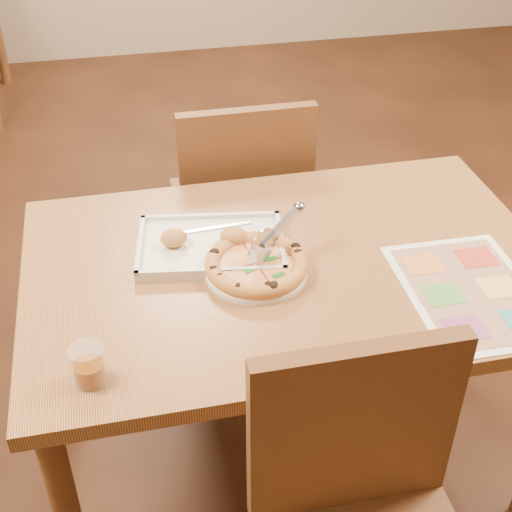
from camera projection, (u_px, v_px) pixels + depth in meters
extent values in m
plane|color=#351D0E|center=(283.00, 450.00, 2.19)|extent=(7.00, 7.00, 0.00)
cube|color=#A67342|center=(289.00, 268.00, 1.78)|extent=(1.30, 0.85, 0.04)
cylinder|color=brown|center=(69.00, 316.00, 2.17)|extent=(0.06, 0.06, 0.68)
cylinder|color=brown|center=(430.00, 267.00, 2.38)|extent=(0.06, 0.06, 0.68)
cube|color=brown|center=(354.00, 432.00, 1.39)|extent=(0.42, 0.04, 0.45)
cube|color=brown|center=(237.00, 207.00, 2.48)|extent=(0.42, 0.42, 0.04)
cube|color=brown|center=(248.00, 177.00, 2.19)|extent=(0.42, 0.04, 0.45)
cylinder|color=white|center=(256.00, 270.00, 1.72)|extent=(0.33, 0.33, 0.01)
cylinder|color=#E2944D|center=(256.00, 267.00, 1.72)|extent=(0.24, 0.24, 0.01)
cylinder|color=#D4C473|center=(256.00, 264.00, 1.71)|extent=(0.21, 0.21, 0.01)
torus|color=#E2944D|center=(256.00, 264.00, 1.71)|extent=(0.25, 0.25, 0.04)
cylinder|color=silver|center=(263.00, 246.00, 1.69)|extent=(0.08, 0.05, 0.09)
cube|color=silver|center=(281.00, 227.00, 1.71)|extent=(0.12, 0.09, 0.07)
cube|color=silver|center=(211.00, 247.00, 1.80)|extent=(0.40, 0.30, 0.02)
cube|color=silver|center=(211.00, 243.00, 1.79)|extent=(0.18, 0.02, 0.00)
ellipsoid|color=#BE8F44|center=(174.00, 238.00, 1.77)|extent=(0.07, 0.05, 0.04)
ellipsoid|color=#BE8F44|center=(233.00, 236.00, 1.78)|extent=(0.07, 0.05, 0.04)
cylinder|color=#7F3C09|center=(90.00, 372.00, 1.42)|extent=(0.06, 0.06, 0.05)
cylinder|color=white|center=(88.00, 365.00, 1.41)|extent=(0.07, 0.07, 0.09)
cube|color=white|center=(471.00, 291.00, 1.67)|extent=(0.31, 0.43, 0.00)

